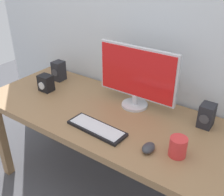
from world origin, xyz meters
The scene contains 9 objects.
ground_plane centered at (0.00, 0.00, 0.00)m, with size 6.00×6.00×0.00m, color #4C4C51.
desk centered at (0.00, 0.00, 0.65)m, with size 1.78×0.71×0.72m.
monitor centered at (0.09, 0.19, 0.94)m, with size 0.54×0.17×0.41m.
keyboard_primary centered at (0.05, -0.18, 0.73)m, with size 0.37×0.15×0.02m.
mouse centered at (0.38, -0.18, 0.74)m, with size 0.06×0.09×0.04m, color #333338.
speaker_right centered at (0.55, 0.21, 0.80)m, with size 0.08×0.10×0.14m.
speaker_left centered at (-0.62, 0.19, 0.80)m, with size 0.08×0.09×0.15m.
audio_controller centered at (-0.56, 0.00, 0.78)m, with size 0.10×0.09×0.12m.
coffee_mug centered at (0.51, -0.13, 0.78)m, with size 0.09×0.09×0.10m, color red.
Camera 1 is at (0.85, -1.18, 1.63)m, focal length 43.03 mm.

